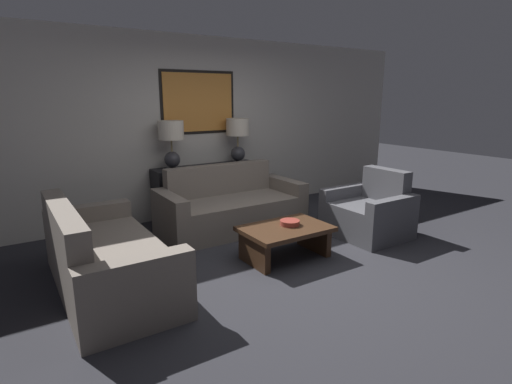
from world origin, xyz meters
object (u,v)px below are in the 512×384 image
table_lamp_right (238,135)px  armchair_near_back_wall (369,213)px  console_table (208,191)px  couch_by_side (105,260)px  couch_by_back_wall (230,208)px  decorative_bowl (290,223)px  table_lamp_left (171,138)px  coffee_table (285,235)px

table_lamp_right → armchair_near_back_wall: size_ratio=0.72×
console_table → couch_by_side: size_ratio=0.83×
couch_by_back_wall → couch_by_side: bearing=-153.9°
couch_by_back_wall → decorative_bowl: couch_by_back_wall is taller
table_lamp_left → armchair_near_back_wall: 2.88m
table_lamp_left → couch_by_side: bearing=-129.6°
decorative_bowl → couch_by_back_wall: bearing=94.3°
table_lamp_left → coffee_table: table_lamp_left is taller
couch_by_back_wall → armchair_near_back_wall: 1.86m
table_lamp_left → armchair_near_back_wall: size_ratio=0.72×
table_lamp_right → couch_by_side: (-2.41, -1.61, -0.93)m
decorative_bowl → table_lamp_left: bearing=108.2°
coffee_table → console_table: bearing=90.4°
table_lamp_left → table_lamp_right: (1.07, 0.00, 0.00)m
table_lamp_left → couch_by_side: size_ratio=0.35×
couch_by_back_wall → couch_by_side: 2.08m
console_table → table_lamp_left: 0.98m
couch_by_back_wall → decorative_bowl: bearing=-85.7°
couch_by_back_wall → coffee_table: size_ratio=2.01×
couch_by_back_wall → coffee_table: couch_by_back_wall is taller
coffee_table → couch_by_back_wall: bearing=90.6°
table_lamp_right → decorative_bowl: size_ratio=3.03×
table_lamp_left → decorative_bowl: (0.63, -1.91, -0.82)m
couch_by_back_wall → table_lamp_left: bearing=127.6°
table_lamp_right → decorative_bowl: bearing=-103.1°
console_table → decorative_bowl: (0.09, -1.91, 0.00)m
couch_by_side → table_lamp_left: bearing=50.4°
couch_by_back_wall → couch_by_side: same height
couch_by_side → decorative_bowl: couch_by_side is taller
armchair_near_back_wall → decorative_bowl: bearing=-179.6°
couch_by_side → decorative_bowl: bearing=-8.6°
couch_by_side → decorative_bowl: 1.99m
couch_by_back_wall → decorative_bowl: 1.22m
console_table → coffee_table: size_ratio=1.67×
table_lamp_left → decorative_bowl: 2.17m
couch_by_side → coffee_table: 1.91m
table_lamp_right → couch_by_back_wall: (-0.54, -0.70, -0.93)m
table_lamp_left → table_lamp_right: 1.07m
coffee_table → decorative_bowl: bearing=16.6°
table_lamp_left → couch_by_side: 2.29m
console_table → table_lamp_right: (0.54, 0.00, 0.83)m
table_lamp_left → decorative_bowl: size_ratio=3.03×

